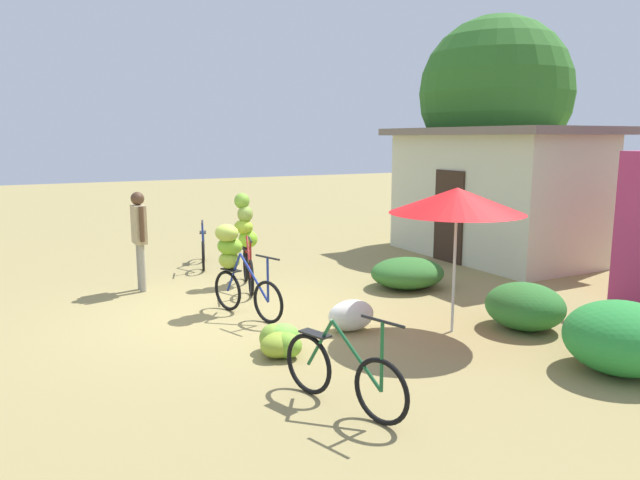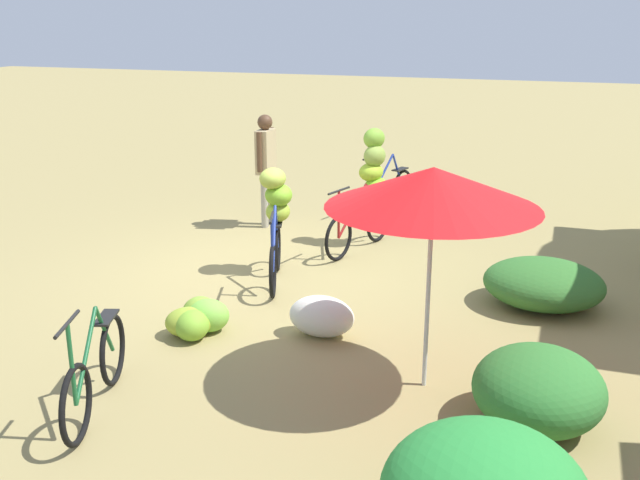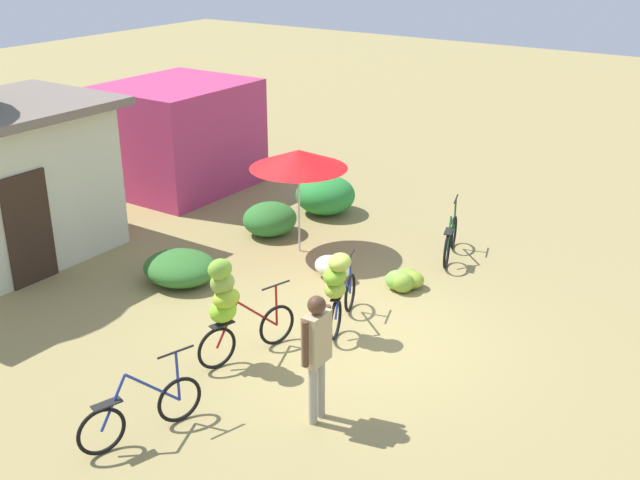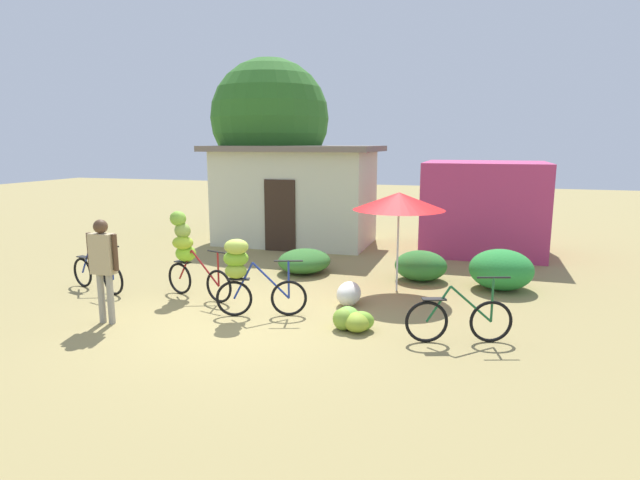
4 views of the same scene
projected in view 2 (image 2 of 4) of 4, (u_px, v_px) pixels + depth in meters
name	position (u px, v px, depth m)	size (l,w,h in m)	color
ground_plane	(259.00, 273.00, 9.55)	(60.00, 60.00, 0.00)	#95844F
hedge_bush_front_left	(544.00, 284.00, 8.42)	(1.21, 1.37, 0.54)	#316C2A
hedge_bush_front_right	(538.00, 389.00, 5.96)	(1.14, 1.07, 0.66)	#2F762F
market_umbrella	(433.00, 188.00, 6.15)	(1.84, 1.84, 2.03)	beige
bicycle_leftmost	(387.00, 191.00, 12.44)	(1.62, 0.54, 1.03)	black
bicycle_near_pile	(371.00, 181.00, 10.42)	(1.65, 0.59, 1.69)	black
bicycle_center_loaded	(276.00, 212.00, 9.26)	(1.52, 0.66, 1.38)	black
bicycle_by_shop	(95.00, 372.00, 6.17)	(1.57, 0.55, 1.03)	black
banana_pile_on_ground	(197.00, 319.00, 7.72)	(0.79, 0.70, 0.35)	#7CA733
produce_sack	(322.00, 316.00, 7.65)	(0.70, 0.44, 0.44)	silver
person_vendor	(266.00, 158.00, 11.36)	(0.58, 0.23, 1.76)	gray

